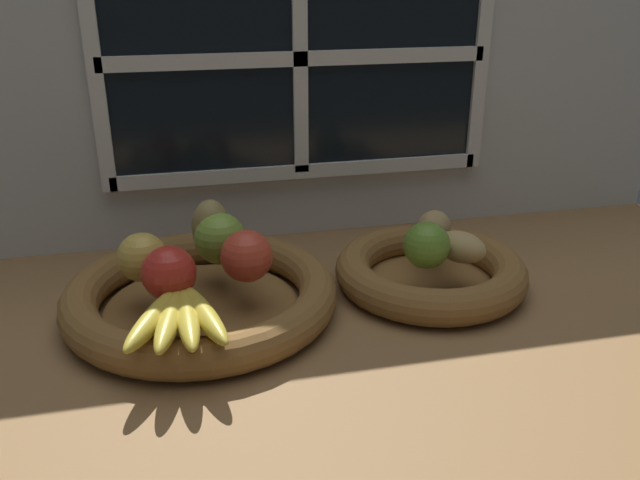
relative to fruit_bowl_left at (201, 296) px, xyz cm
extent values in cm
cube|color=olive|center=(19.39, -3.03, -3.95)|extent=(140.00, 90.00, 3.00)
cube|color=silver|center=(19.39, 26.97, 25.05)|extent=(140.00, 3.00, 55.00)
cube|color=black|center=(19.39, 25.07, 28.55)|extent=(64.00, 0.80, 38.00)
cube|color=white|center=(19.39, 24.47, 28.55)|extent=(2.40, 1.20, 38.00)
cube|color=white|center=(19.39, 24.47, 28.55)|extent=(64.00, 1.20, 2.40)
cube|color=white|center=(-12.61, 24.47, 28.55)|extent=(2.40, 1.20, 40.40)
cube|color=white|center=(51.39, 24.47, 28.55)|extent=(2.40, 1.20, 40.40)
cube|color=white|center=(19.39, 24.47, 9.55)|extent=(64.00, 1.20, 2.40)
cylinder|color=brown|center=(0.00, 0.00, -1.95)|extent=(26.88, 26.88, 1.00)
torus|color=brown|center=(0.00, 0.00, 0.18)|extent=(38.04, 38.04, 5.26)
cylinder|color=brown|center=(34.11, 0.00, -1.95)|extent=(19.22, 19.22, 1.00)
torus|color=brown|center=(34.11, 0.00, 0.18)|extent=(28.71, 28.71, 5.26)
sphere|color=gold|center=(-7.38, 1.09, 6.17)|extent=(6.72, 6.72, 6.72)
sphere|color=#7AA338|center=(3.42, 4.45, 6.52)|extent=(7.42, 7.42, 7.42)
sphere|color=red|center=(-3.96, -5.09, 6.34)|extent=(7.05, 7.05, 7.05)
sphere|color=#CC422D|center=(6.37, -2.18, 6.38)|extent=(7.13, 7.13, 7.13)
ellipsoid|color=olive|center=(2.37, 6.90, 7.20)|extent=(6.18, 6.57, 8.77)
ellipsoid|color=gold|center=(-5.77, -12.22, 4.17)|extent=(9.09, 15.72, 2.70)
ellipsoid|color=gold|center=(-4.01, -12.78, 4.17)|extent=(5.76, 16.26, 2.70)
ellipsoid|color=gold|center=(-2.17, -12.93, 4.17)|extent=(3.27, 16.13, 2.70)
ellipsoid|color=gold|center=(-0.35, -12.65, 4.17)|extent=(6.83, 16.19, 2.70)
sphere|color=brown|center=(-2.46, -4.92, 4.17)|extent=(2.43, 2.43, 2.43)
ellipsoid|color=#A38451|center=(36.02, 4.19, 5.39)|extent=(7.78, 8.27, 5.15)
ellipsoid|color=tan|center=(37.16, -3.05, 5.05)|extent=(8.75, 9.20, 4.48)
sphere|color=olive|center=(31.65, -3.69, 6.14)|extent=(6.65, 6.65, 6.65)
camera|label=1|loc=(-2.17, -83.00, 42.74)|focal=36.83mm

